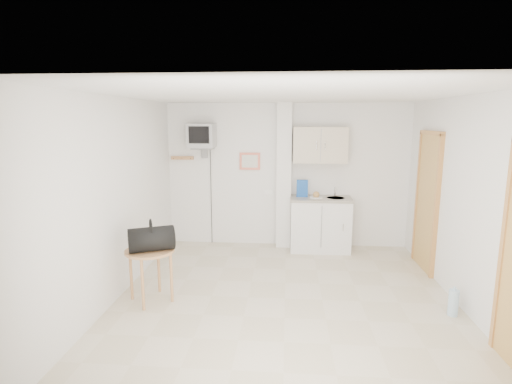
# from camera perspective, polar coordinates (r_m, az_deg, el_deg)

# --- Properties ---
(ground) EXTENTS (4.50, 4.50, 0.00)m
(ground) POSITION_cam_1_polar(r_m,az_deg,el_deg) (5.21, 4.15, -14.95)
(ground) COLOR beige
(ground) RESTS_ON ground
(room_envelope) EXTENTS (4.24, 4.54, 2.55)m
(room_envelope) POSITION_cam_1_polar(r_m,az_deg,el_deg) (4.85, 7.23, 2.16)
(room_envelope) COLOR white
(room_envelope) RESTS_ON ground
(kitchenette) EXTENTS (1.03, 0.58, 2.10)m
(kitchenette) POSITION_cam_1_polar(r_m,az_deg,el_deg) (6.88, 9.13, -1.68)
(kitchenette) COLOR silver
(kitchenette) RESTS_ON ground
(crt_television) EXTENTS (0.44, 0.45, 2.15)m
(crt_television) POSITION_cam_1_polar(r_m,az_deg,el_deg) (6.89, -7.76, 7.86)
(crt_television) COLOR slate
(crt_television) RESTS_ON ground
(round_table) EXTENTS (0.60, 0.60, 0.66)m
(round_table) POSITION_cam_1_polar(r_m,az_deg,el_deg) (5.10, -14.89, -8.93)
(round_table) COLOR #BA7A4D
(round_table) RESTS_ON ground
(duffel_bag) EXTENTS (0.61, 0.49, 0.40)m
(duffel_bag) POSITION_cam_1_polar(r_m,az_deg,el_deg) (4.97, -14.71, -6.49)
(duffel_bag) COLOR black
(duffel_bag) RESTS_ON round_table
(water_bottle) EXTENTS (0.11, 0.11, 0.34)m
(water_bottle) POSITION_cam_1_polar(r_m,az_deg,el_deg) (5.25, 26.36, -13.98)
(water_bottle) COLOR #A3C4D8
(water_bottle) RESTS_ON ground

